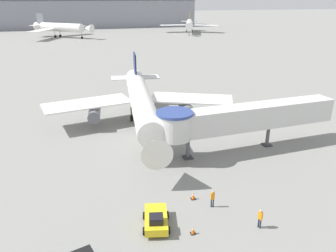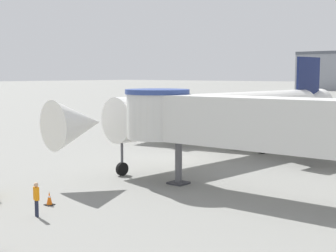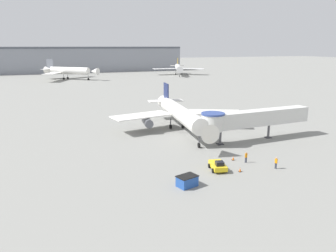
% 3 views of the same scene
% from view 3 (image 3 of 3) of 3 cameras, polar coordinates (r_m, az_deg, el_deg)
% --- Properties ---
extents(ground_plane, '(800.00, 800.00, 0.00)m').
position_cam_3_polar(ground_plane, '(63.49, 2.75, -1.90)').
color(ground_plane, gray).
extents(main_airplane, '(28.34, 31.87, 8.56)m').
position_cam_3_polar(main_airplane, '(67.25, 2.06, 2.20)').
color(main_airplane, white).
rests_on(main_airplane, ground_plane).
extents(jet_bridge, '(22.88, 4.37, 5.88)m').
position_cam_3_polar(jet_bridge, '(61.89, 14.06, 1.29)').
color(jet_bridge, silver).
rests_on(jet_bridge, ground_plane).
extents(pushback_tug_yellow, '(2.68, 3.87, 1.55)m').
position_cam_3_polar(pushback_tug_yellow, '(47.16, 8.69, -6.82)').
color(pushback_tug_yellow, yellow).
rests_on(pushback_tug_yellow, ground_plane).
extents(service_container_blue, '(2.92, 2.41, 1.40)m').
position_cam_3_polar(service_container_blue, '(41.60, 3.35, -9.53)').
color(service_container_blue, '#234C9E').
rests_on(service_container_blue, ground_plane).
extents(traffic_cone_apron_front, '(0.41, 0.41, 0.67)m').
position_cam_3_polar(traffic_cone_apron_front, '(47.25, 12.45, -7.42)').
color(traffic_cone_apron_front, black).
rests_on(traffic_cone_apron_front, ground_plane).
extents(traffic_cone_starboard_wing, '(0.37, 0.37, 0.61)m').
position_cam_3_polar(traffic_cone_starboard_wing, '(73.15, 9.76, 0.26)').
color(traffic_cone_starboard_wing, black).
rests_on(traffic_cone_starboard_wing, ground_plane).
extents(traffic_cone_near_nose, '(0.44, 0.44, 0.72)m').
position_cam_3_polar(traffic_cone_near_nose, '(51.64, 11.29, -5.49)').
color(traffic_cone_near_nose, black).
rests_on(traffic_cone_near_nose, ground_plane).
extents(ground_crew_marshaller, '(0.30, 0.38, 1.73)m').
position_cam_3_polar(ground_crew_marshaller, '(49.51, 18.31, -5.98)').
color(ground_crew_marshaller, '#1E2338').
rests_on(ground_crew_marshaller, ground_plane).
extents(ground_crew_wing_walker, '(0.36, 0.26, 1.68)m').
position_cam_3_polar(ground_crew_wing_walker, '(50.81, 13.44, -5.18)').
color(ground_crew_wing_walker, '#1E2338').
rests_on(ground_crew_wing_walker, ground_plane).
extents(background_jet_gold_tail, '(29.91, 33.36, 9.53)m').
position_cam_3_polar(background_jet_gold_tail, '(199.50, 1.85, 10.07)').
color(background_jet_gold_tail, white).
rests_on(background_jet_gold_tail, ground_plane).
extents(background_jet_gray_tail, '(28.31, 29.31, 10.39)m').
position_cam_3_polar(background_jet_gray_tail, '(180.32, -16.93, 9.20)').
color(background_jet_gray_tail, white).
rests_on(background_jet_gray_tail, ground_plane).
extents(terminal_building, '(134.26, 21.60, 16.57)m').
position_cam_3_polar(terminal_building, '(232.59, -14.70, 11.17)').
color(terminal_building, gray).
rests_on(terminal_building, ground_plane).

